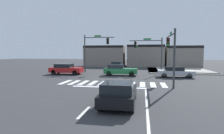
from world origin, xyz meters
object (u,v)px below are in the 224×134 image
at_px(car_silver, 175,72).
at_px(car_teal, 116,66).
at_px(traffic_signal_northeast, 149,49).
at_px(car_green, 120,70).
at_px(traffic_signal_southeast, 171,47).
at_px(car_red, 66,69).
at_px(traffic_signal_northwest, 95,47).
at_px(car_black, 119,93).

distance_m(car_silver, car_teal, 12.59).
distance_m(traffic_signal_northeast, car_green, 5.91).
relative_size(traffic_signal_southeast, car_red, 1.18).
height_order(car_red, car_green, car_red).
distance_m(traffic_signal_northeast, car_teal, 8.27).
bearing_deg(car_green, traffic_signal_northwest, 142.77).
xyz_separation_m(traffic_signal_northeast, car_black, (-2.33, -16.91, -2.95)).
bearing_deg(car_silver, traffic_signal_southeast, -104.42).
bearing_deg(car_black, car_red, 34.53).
bearing_deg(car_silver, car_black, -112.52).
bearing_deg(car_black, traffic_signal_northwest, 19.52).
bearing_deg(car_teal, car_red, -36.65).
bearing_deg(traffic_signal_northwest, car_green, -37.23).
bearing_deg(car_teal, traffic_signal_southeast, 27.49).
distance_m(car_green, car_black, 13.79).
bearing_deg(car_green, car_black, -82.99).
distance_m(traffic_signal_southeast, traffic_signal_northeast, 9.30).
bearing_deg(traffic_signal_southeast, car_silver, -14.42).
bearing_deg(traffic_signal_southeast, car_red, 65.92).
xyz_separation_m(traffic_signal_northeast, car_red, (-11.86, -3.05, -2.89)).
bearing_deg(car_black, car_silver, -22.52).
relative_size(traffic_signal_northeast, car_teal, 1.29).
relative_size(traffic_signal_northeast, car_green, 1.19).
xyz_separation_m(traffic_signal_northeast, car_silver, (3.13, -3.75, -2.98)).
height_order(traffic_signal_northeast, car_red, traffic_signal_northeast).
height_order(car_green, car_black, car_green).
distance_m(traffic_signal_southeast, traffic_signal_northwest, 13.67).
xyz_separation_m(car_green, car_black, (1.68, -13.69, -0.04)).
height_order(traffic_signal_northeast, car_green, traffic_signal_northeast).
xyz_separation_m(car_green, car_teal, (-1.71, 8.42, -0.02)).
bearing_deg(traffic_signal_northeast, car_teal, -42.32).
relative_size(traffic_signal_northwest, car_red, 1.27).
xyz_separation_m(traffic_signal_northwest, car_green, (4.34, -3.30, -3.30)).
bearing_deg(car_green, traffic_signal_northeast, 38.74).
distance_m(traffic_signal_northwest, traffic_signal_northeast, 8.36).
xyz_separation_m(traffic_signal_southeast, car_red, (-13.60, 6.08, -2.88)).
bearing_deg(traffic_signal_northeast, traffic_signal_northwest, -0.54).
distance_m(car_green, car_silver, 7.16).
bearing_deg(traffic_signal_northeast, car_silver, 129.83).
xyz_separation_m(traffic_signal_northwest, car_teal, (2.63, 5.13, -3.32)).
distance_m(traffic_signal_southeast, car_silver, 6.30).
distance_m(car_black, car_teal, 22.37).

